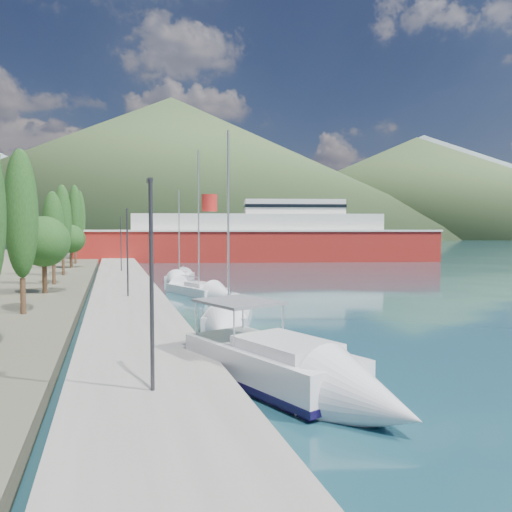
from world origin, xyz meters
name	(u,v)px	position (x,y,z in m)	size (l,w,h in m)	color
ground	(149,249)	(0.00, 120.00, 0.00)	(1400.00, 1400.00, 0.00)	#1A424E
quay	(124,285)	(-9.00, 26.00, 0.40)	(5.00, 88.00, 0.80)	gray
hills_far	(228,175)	(138.59, 618.73, 77.39)	(1480.00, 900.00, 180.00)	slate
hills_near	(248,176)	(98.04, 372.50, 49.18)	(1010.00, 520.00, 115.00)	#3E542E
tree_row	(61,227)	(-14.83, 32.17, 5.71)	(3.74, 65.39, 11.04)	#47301E
lamp_posts	(127,249)	(-9.00, 15.25, 4.08)	(0.15, 43.96, 6.06)	#2D2D33
motor_cruiser	(302,380)	(-4.25, -5.90, 0.58)	(6.04, 9.96, 3.54)	black
sailboat_near	(226,323)	(-4.14, 5.67, 0.32)	(4.96, 8.69, 11.98)	silver
sailboat_mid	(210,293)	(-2.49, 18.64, 0.31)	(5.36, 9.15, 12.81)	silver
sailboat_far	(177,280)	(-3.62, 30.62, 0.30)	(4.39, 7.46, 10.45)	silver
ferry	(259,239)	(15.07, 63.72, 3.71)	(62.79, 26.15, 12.20)	maroon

